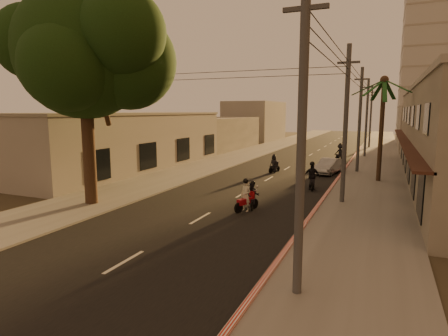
{
  "coord_description": "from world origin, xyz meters",
  "views": [
    {
      "loc": [
        8.3,
        -14.24,
        5.36
      ],
      "look_at": [
        -0.05,
        5.13,
        2.13
      ],
      "focal_mm": 30.0,
      "sensor_mm": 36.0,
      "label": 1
    }
  ],
  "objects_px": {
    "palm_tree": "(384,86)",
    "scooter_red": "(246,196)",
    "parked_car": "(329,166)",
    "broadleaf_tree": "(91,53)",
    "scooter_mid_b": "(312,177)",
    "scooter_far_a": "(274,164)",
    "scooter_far_b": "(340,153)",
    "scooter_mid_a": "(253,196)"
  },
  "relations": [
    {
      "from": "scooter_mid_a",
      "to": "scooter_far_a",
      "type": "relative_size",
      "value": 0.97
    },
    {
      "from": "palm_tree",
      "to": "scooter_mid_a",
      "type": "relative_size",
      "value": 5.18
    },
    {
      "from": "scooter_mid_a",
      "to": "scooter_red",
      "type": "bearing_deg",
      "value": -120.19
    },
    {
      "from": "broadleaf_tree",
      "to": "parked_car",
      "type": "xyz_separation_m",
      "value": [
        10.61,
        16.26,
        -7.82
      ]
    },
    {
      "from": "scooter_red",
      "to": "scooter_far_b",
      "type": "xyz_separation_m",
      "value": [
        2.29,
        23.37,
        0.08
      ]
    },
    {
      "from": "scooter_red",
      "to": "parked_car",
      "type": "bearing_deg",
      "value": 102.42
    },
    {
      "from": "scooter_mid_b",
      "to": "parked_car",
      "type": "relative_size",
      "value": 0.47
    },
    {
      "from": "scooter_mid_b",
      "to": "parked_car",
      "type": "xyz_separation_m",
      "value": [
        0.15,
        7.12,
        -0.23
      ]
    },
    {
      "from": "scooter_mid_a",
      "to": "scooter_mid_b",
      "type": "relative_size",
      "value": 0.81
    },
    {
      "from": "scooter_far_a",
      "to": "scooter_mid_a",
      "type": "bearing_deg",
      "value": -62.88
    },
    {
      "from": "broadleaf_tree",
      "to": "scooter_far_a",
      "type": "distance_m",
      "value": 18.0
    },
    {
      "from": "scooter_far_a",
      "to": "scooter_far_b",
      "type": "height_order",
      "value": "scooter_far_b"
    },
    {
      "from": "broadleaf_tree",
      "to": "palm_tree",
      "type": "bearing_deg",
      "value": 43.48
    },
    {
      "from": "palm_tree",
      "to": "scooter_red",
      "type": "relative_size",
      "value": 4.52
    },
    {
      "from": "scooter_mid_a",
      "to": "palm_tree",
      "type": "bearing_deg",
      "value": 44.11
    },
    {
      "from": "scooter_mid_a",
      "to": "scooter_far_b",
      "type": "bearing_deg",
      "value": 67.94
    },
    {
      "from": "palm_tree",
      "to": "parked_car",
      "type": "relative_size",
      "value": 1.96
    },
    {
      "from": "palm_tree",
      "to": "scooter_far_a",
      "type": "height_order",
      "value": "palm_tree"
    },
    {
      "from": "scooter_red",
      "to": "scooter_mid_b",
      "type": "bearing_deg",
      "value": 94.49
    },
    {
      "from": "parked_car",
      "to": "scooter_mid_b",
      "type": "bearing_deg",
      "value": -80.75
    },
    {
      "from": "broadleaf_tree",
      "to": "parked_car",
      "type": "height_order",
      "value": "broadleaf_tree"
    },
    {
      "from": "scooter_mid_a",
      "to": "parked_car",
      "type": "relative_size",
      "value": 0.38
    },
    {
      "from": "broadleaf_tree",
      "to": "palm_tree",
      "type": "distance_m",
      "value": 20.18
    },
    {
      "from": "scooter_far_a",
      "to": "scooter_far_b",
      "type": "bearing_deg",
      "value": 83.7
    },
    {
      "from": "palm_tree",
      "to": "scooter_mid_b",
      "type": "relative_size",
      "value": 4.19
    },
    {
      "from": "palm_tree",
      "to": "scooter_far_b",
      "type": "distance_m",
      "value": 13.78
    },
    {
      "from": "palm_tree",
      "to": "parked_car",
      "type": "xyz_separation_m",
      "value": [
        -4.0,
        2.4,
        -6.49
      ]
    },
    {
      "from": "parked_car",
      "to": "broadleaf_tree",
      "type": "bearing_deg",
      "value": -112.64
    },
    {
      "from": "palm_tree",
      "to": "parked_car",
      "type": "distance_m",
      "value": 8.0
    },
    {
      "from": "broadleaf_tree",
      "to": "scooter_far_b",
      "type": "xyz_separation_m",
      "value": [
        10.52,
        25.43,
        -7.59
      ]
    },
    {
      "from": "parked_car",
      "to": "palm_tree",
      "type": "bearing_deg",
      "value": -20.48
    },
    {
      "from": "palm_tree",
      "to": "scooter_red",
      "type": "bearing_deg",
      "value": -118.4
    },
    {
      "from": "broadleaf_tree",
      "to": "scooter_red",
      "type": "bearing_deg",
      "value": 14.08
    },
    {
      "from": "scooter_mid_b",
      "to": "scooter_far_a",
      "type": "height_order",
      "value": "scooter_mid_b"
    },
    {
      "from": "palm_tree",
      "to": "scooter_mid_a",
      "type": "xyz_separation_m",
      "value": [
        -6.22,
        -11.13,
        -6.42
      ]
    },
    {
      "from": "scooter_far_b",
      "to": "parked_car",
      "type": "xyz_separation_m",
      "value": [
        0.08,
        -9.17,
        -0.23
      ]
    },
    {
      "from": "scooter_red",
      "to": "scooter_mid_b",
      "type": "height_order",
      "value": "scooter_mid_b"
    },
    {
      "from": "scooter_far_a",
      "to": "scooter_far_b",
      "type": "relative_size",
      "value": 0.85
    },
    {
      "from": "parked_car",
      "to": "scooter_mid_a",
      "type": "bearing_deg",
      "value": -88.8
    },
    {
      "from": "broadleaf_tree",
      "to": "scooter_far_a",
      "type": "xyz_separation_m",
      "value": [
        6.12,
        15.05,
        -7.73
      ]
    },
    {
      "from": "scooter_mid_a",
      "to": "parked_car",
      "type": "bearing_deg",
      "value": 64.01
    },
    {
      "from": "palm_tree",
      "to": "scooter_red",
      "type": "xyz_separation_m",
      "value": [
        -6.37,
        -11.79,
        -6.34
      ]
    }
  ]
}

